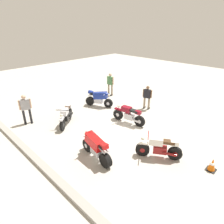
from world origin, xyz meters
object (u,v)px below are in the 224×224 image
(motorcycle_maroon_cruiser, at_px, (129,115))
(person_in_gray_shirt, at_px, (26,107))
(motorcycle_silver_cruiser, at_px, (66,115))
(person_in_green_shirt, at_px, (110,83))
(motorcycle_cream_vintage, at_px, (159,148))
(person_in_black_shirt, at_px, (147,96))
(traffic_cone, at_px, (212,165))
(motorcycle_blue_sportbike, at_px, (99,98))
(motorcycle_red_sportbike, at_px, (96,146))

(motorcycle_maroon_cruiser, xyz_separation_m, person_in_gray_shirt, (4.13, 4.05, 0.47))
(motorcycle_silver_cruiser, height_order, person_in_green_shirt, person_in_green_shirt)
(motorcycle_cream_vintage, height_order, person_in_gray_shirt, person_in_gray_shirt)
(motorcycle_cream_vintage, bearing_deg, person_in_gray_shirt, -12.67)
(person_in_black_shirt, xyz_separation_m, person_in_green_shirt, (3.65, -0.24, 0.12))
(traffic_cone, bearing_deg, motorcycle_cream_vintage, 21.50)
(motorcycle_blue_sportbike, distance_m, traffic_cone, 8.00)
(motorcycle_silver_cruiser, xyz_separation_m, motorcycle_blue_sportbike, (0.55, -3.03, 0.07))
(motorcycle_red_sportbike, height_order, person_in_gray_shirt, person_in_gray_shirt)
(motorcycle_cream_vintage, relative_size, person_in_green_shirt, 0.99)
(motorcycle_cream_vintage, bearing_deg, motorcycle_silver_cruiser, -21.62)
(motorcycle_maroon_cruiser, xyz_separation_m, traffic_cone, (-4.86, 0.77, -0.26))
(person_in_gray_shirt, bearing_deg, motorcycle_red_sportbike, 23.48)
(motorcycle_silver_cruiser, relative_size, person_in_gray_shirt, 0.97)
(motorcycle_silver_cruiser, bearing_deg, person_in_green_shirt, 156.83)
(motorcycle_blue_sportbike, xyz_separation_m, traffic_cone, (-7.89, 1.25, -0.33))
(motorcycle_maroon_cruiser, relative_size, person_in_gray_shirt, 1.21)
(motorcycle_silver_cruiser, xyz_separation_m, person_in_gray_shirt, (1.66, 1.50, 0.47))
(motorcycle_maroon_cruiser, relative_size, traffic_cone, 3.94)
(motorcycle_cream_vintage, relative_size, motorcycle_red_sportbike, 0.89)
(person_in_gray_shirt, xyz_separation_m, traffic_cone, (-9.00, -3.28, -0.73))
(person_in_black_shirt, xyz_separation_m, person_in_gray_shirt, (3.70, 6.44, 0.09))
(motorcycle_maroon_cruiser, bearing_deg, person_in_black_shirt, -87.30)
(person_in_green_shirt, relative_size, person_in_gray_shirt, 1.02)
(person_in_gray_shirt, bearing_deg, traffic_cone, 36.78)
(motorcycle_maroon_cruiser, xyz_separation_m, motorcycle_cream_vintage, (-2.94, 1.53, -0.03))
(motorcycle_silver_cruiser, relative_size, person_in_green_shirt, 0.95)
(traffic_cone, bearing_deg, person_in_green_shirt, -20.78)
(person_in_black_shirt, bearing_deg, motorcycle_maroon_cruiser, 175.92)
(motorcycle_maroon_cruiser, bearing_deg, motorcycle_blue_sportbike, -16.73)
(motorcycle_red_sportbike, xyz_separation_m, person_in_black_shirt, (1.49, -5.82, 0.30))
(person_in_black_shirt, relative_size, person_in_gray_shirt, 0.92)
(motorcycle_maroon_cruiser, xyz_separation_m, motorcycle_blue_sportbike, (3.03, -0.48, 0.07))
(person_in_green_shirt, bearing_deg, traffic_cone, 67.41)
(person_in_black_shirt, relative_size, traffic_cone, 3.00)
(motorcycle_blue_sportbike, height_order, traffic_cone, motorcycle_blue_sportbike)
(motorcycle_silver_cruiser, bearing_deg, motorcycle_blue_sportbike, 149.93)
(person_in_black_shirt, relative_size, person_in_green_shirt, 0.90)
(motorcycle_blue_sportbike, xyz_separation_m, person_in_black_shirt, (-2.59, -1.90, 0.30))
(motorcycle_silver_cruiser, distance_m, motorcycle_blue_sportbike, 3.08)
(person_in_black_shirt, bearing_deg, person_in_green_shirt, 71.78)
(motorcycle_cream_vintage, bearing_deg, traffic_cone, 169.22)
(motorcycle_silver_cruiser, relative_size, person_in_black_shirt, 1.05)
(motorcycle_silver_cruiser, xyz_separation_m, person_in_black_shirt, (-2.04, -4.93, 0.37))
(motorcycle_maroon_cruiser, relative_size, motorcycle_cream_vintage, 1.20)
(traffic_cone, bearing_deg, motorcycle_red_sportbike, 35.02)
(person_in_black_shirt, xyz_separation_m, traffic_cone, (-5.30, 3.16, -0.63))
(person_in_green_shirt, height_order, traffic_cone, person_in_green_shirt)
(person_in_black_shirt, distance_m, person_in_gray_shirt, 7.42)
(motorcycle_silver_cruiser, relative_size, motorcycle_cream_vintage, 0.96)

